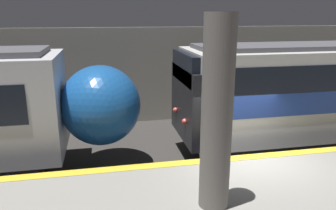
{
  "coord_description": "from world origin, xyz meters",
  "views": [
    {
      "loc": [
        -3.7,
        -7.46,
        4.73
      ],
      "look_at": [
        -1.98,
        0.95,
        2.34
      ],
      "focal_mm": 35.0,
      "sensor_mm": 36.0,
      "label": 1
    }
  ],
  "objects": [
    {
      "name": "ground_plane",
      "position": [
        0.0,
        0.0,
        0.0
      ],
      "size": [
        120.0,
        120.0,
        0.0
      ],
      "primitive_type": "plane",
      "color": "#33302D"
    },
    {
      "name": "station_rear_barrier",
      "position": [
        0.0,
        6.78,
        2.09
      ],
      "size": [
        50.0,
        0.15,
        4.19
      ],
      "color": "#B2AD9E",
      "rests_on": "ground"
    },
    {
      "name": "support_pillar_near",
      "position": [
        -1.69,
        -2.05,
        2.94
      ],
      "size": [
        0.58,
        0.58,
        3.66
      ],
      "color": "slate",
      "rests_on": "platform"
    }
  ]
}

